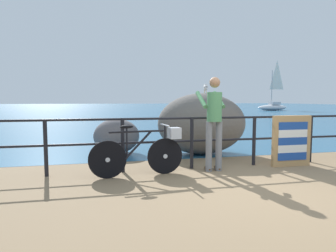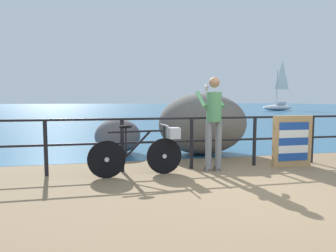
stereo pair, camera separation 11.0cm
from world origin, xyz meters
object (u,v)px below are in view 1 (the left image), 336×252
object	(u,v)px
bicycle	(145,150)
breakwater_boulder_main	(202,124)
breakwater_boulder_left	(117,136)
person_at_railing	(214,119)
folded_deckchair_stack	(291,141)
seagull	(205,87)
sailboat	(273,105)

from	to	relation	value
bicycle	breakwater_boulder_main	world-z (taller)	breakwater_boulder_main
bicycle	breakwater_boulder_left	bearing A→B (deg)	93.92
person_at_railing	breakwater_boulder_main	bearing A→B (deg)	-12.02
bicycle	breakwater_boulder_main	xyz separation A→B (m)	(1.71, 1.82, 0.29)
bicycle	folded_deckchair_stack	world-z (taller)	folded_deckchair_stack
bicycle	breakwater_boulder_left	world-z (taller)	bicycle
person_at_railing	breakwater_boulder_left	world-z (taller)	person_at_railing
seagull	bicycle	bearing A→B (deg)	151.39
seagull	sailboat	xyz separation A→B (m)	(18.31, 25.87, -0.95)
breakwater_boulder_left	seagull	size ratio (longest dim) A/B	3.37
folded_deckchair_stack	seagull	distance (m)	2.38
seagull	folded_deckchair_stack	bearing A→B (deg)	-126.51
breakwater_boulder_left	folded_deckchair_stack	bearing A→B (deg)	-33.58
bicycle	folded_deckchair_stack	distance (m)	3.03
bicycle	sailboat	distance (m)	34.15
breakwater_boulder_main	sailboat	bearing A→B (deg)	54.56
folded_deckchair_stack	breakwater_boulder_left	xyz separation A→B (m)	(-3.41, 2.26, -0.08)
person_at_railing	sailboat	distance (m)	33.34
seagull	breakwater_boulder_left	bearing A→B (deg)	91.26
person_at_railing	seagull	distance (m)	1.88
breakwater_boulder_main	sailboat	world-z (taller)	sailboat
breakwater_boulder_main	sailboat	distance (m)	31.67
person_at_railing	folded_deckchair_stack	world-z (taller)	person_at_railing
bicycle	person_at_railing	bearing A→B (deg)	-2.83
breakwater_boulder_main	sailboat	xyz separation A→B (m)	(18.36, 25.81, -0.05)
person_at_railing	sailboat	bearing A→B (deg)	-33.83
person_at_railing	seagull	bearing A→B (deg)	-14.30
sailboat	bicycle	bearing A→B (deg)	43.37
breakwater_boulder_main	breakwater_boulder_left	world-z (taller)	breakwater_boulder_main
seagull	person_at_railing	bearing A→B (deg)	-178.13
person_at_railing	breakwater_boulder_left	distance (m)	2.91
person_at_railing	sailboat	xyz separation A→B (m)	(18.75, 27.56, -0.28)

